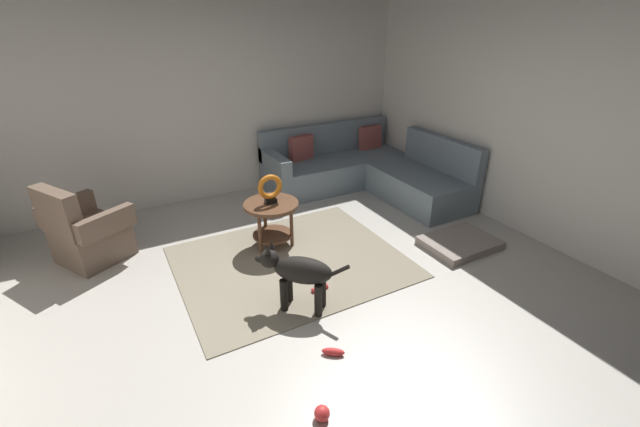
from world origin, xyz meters
The scene contains 13 objects.
ground_plane centered at (0.00, 0.00, -0.05)m, with size 6.00×6.00×0.10m, color #B7B2A8.
wall_back centered at (0.00, 2.94, 1.35)m, with size 6.00×0.12×2.70m, color silver.
wall_right centered at (2.94, 0.00, 1.35)m, with size 0.12×6.00×2.70m, color silver.
area_rug centered at (0.15, 0.70, 0.01)m, with size 2.30×1.90×0.01m, color gray.
sectional_couch centered at (1.99, 2.02, 0.29)m, with size 2.20×2.25×0.88m.
armchair centered at (-1.70, 1.77, 0.32)m, with size 0.92×0.99×0.88m.
side_table centered at (0.12, 1.11, 0.42)m, with size 0.60×0.60×0.54m.
torus_sculpture centered at (0.12, 1.11, 0.71)m, with size 0.28×0.08×0.33m.
dog_bed_mat centered at (1.98, 0.08, 0.04)m, with size 0.80×0.60×0.09m, color gray.
dog centered at (-0.10, -0.02, 0.38)m, with size 0.66×0.62×0.63m.
dog_toy_ball centered at (-0.47, -1.11, 0.05)m, with size 0.10×0.10×0.10m, color red.
dog_toy_rope centered at (0.18, 0.11, 0.03)m, with size 0.05×0.05×0.16m, color red.
dog_toy_bone centered at (-0.12, -0.66, 0.03)m, with size 0.18×0.06×0.06m, color red.
Camera 1 is at (-1.35, -2.70, 2.37)m, focal length 22.97 mm.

